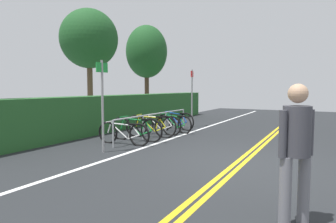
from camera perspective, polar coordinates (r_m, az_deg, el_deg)
name	(u,v)px	position (r m, az deg, el deg)	size (l,w,h in m)	color
ground_plane	(240,164)	(6.70, 13.65, -9.88)	(33.08, 11.81, 0.05)	#232628
centre_line_yellow_inner	(243,164)	(6.68, 14.33, -9.71)	(29.77, 0.10, 0.00)	gold
centre_line_yellow_outer	(236,163)	(6.72, 12.99, -9.60)	(29.77, 0.10, 0.00)	gold
bike_lane_stripe_white	(135,150)	(7.82, -6.34, -7.48)	(29.77, 0.12, 0.00)	white
bike_rack	(155,119)	(10.02, -2.51, -1.46)	(4.54, 0.05, 0.78)	#9EA0A5
bicycle_0	(123,133)	(8.63, -8.63, -4.20)	(0.46, 1.75, 0.69)	black
bicycle_1	(136,129)	(9.18, -6.19, -3.41)	(0.46, 1.85, 0.77)	black
bicycle_2	(151,126)	(9.81, -3.33, -2.85)	(0.57, 1.72, 0.78)	black
bicycle_3	(158,125)	(10.33, -1.94, -2.61)	(0.46, 1.72, 0.73)	black
bicycle_4	(174,123)	(10.94, 1.17, -2.28)	(0.63, 1.68, 0.70)	black
bicycle_5	(177,121)	(11.63, 1.69, -1.79)	(0.59, 1.68, 0.73)	black
pedestrian	(296,145)	(3.79, 23.50, -5.91)	(0.39, 0.36, 1.68)	slate
sign_post_near	(102,98)	(7.58, -12.55, 2.65)	(0.36, 0.08, 2.32)	gray
sign_post_far	(192,93)	(12.37, 4.65, 3.63)	(0.36, 0.09, 2.39)	gray
hedge_backdrop	(127,111)	(12.49, -7.85, 0.13)	(13.49, 0.86, 1.34)	#235626
tree_mid	(89,39)	(14.11, -15.00, 13.33)	(2.58, 2.58, 5.16)	brown
tree_far_right	(147,52)	(16.86, -4.16, 11.37)	(2.31, 2.31, 5.11)	#473323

